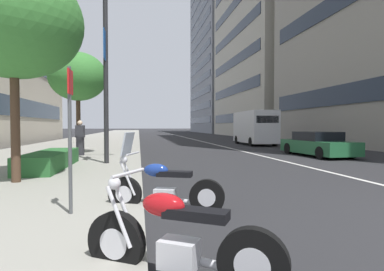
# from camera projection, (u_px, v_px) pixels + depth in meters

# --- Properties ---
(sidewalk_right_plaza) EXTENTS (160.00, 8.54, 0.15)m
(sidewalk_right_plaza) POSITION_uv_depth(u_px,v_px,m) (98.00, 141.00, 31.73)
(sidewalk_right_plaza) COLOR gray
(sidewalk_right_plaza) RESTS_ON ground
(lane_centre_stripe) EXTENTS (110.00, 0.16, 0.01)m
(lane_centre_stripe) POSITION_uv_depth(u_px,v_px,m) (191.00, 139.00, 38.49)
(lane_centre_stripe) COLOR silver
(lane_centre_stripe) RESTS_ON ground
(motorcycle_by_sign_pole) EXTENTS (1.18, 1.90, 1.11)m
(motorcycle_by_sign_pole) POSITION_uv_depth(u_px,v_px,m) (177.00, 242.00, 3.05)
(motorcycle_by_sign_pole) COLOR black
(motorcycle_by_sign_pole) RESTS_ON ground
(motorcycle_mid_row) EXTENTS (0.92, 2.10, 1.48)m
(motorcycle_mid_row) POSITION_uv_depth(u_px,v_px,m) (163.00, 189.00, 5.60)
(motorcycle_mid_row) COLOR black
(motorcycle_mid_row) RESTS_ON ground
(car_lead_in_lane) EXTENTS (4.59, 2.06, 1.29)m
(car_lead_in_lane) POSITION_uv_depth(u_px,v_px,m) (317.00, 145.00, 16.21)
(car_lead_in_lane) COLOR #236038
(car_lead_in_lane) RESTS_ON ground
(delivery_van_ahead) EXTENTS (5.60, 2.28, 2.84)m
(delivery_van_ahead) POSITION_uv_depth(u_px,v_px,m) (255.00, 127.00, 25.91)
(delivery_van_ahead) COLOR silver
(delivery_van_ahead) RESTS_ON ground
(parking_sign_by_curb) EXTENTS (0.32, 0.06, 2.41)m
(parking_sign_by_curb) POSITION_uv_depth(u_px,v_px,m) (70.00, 125.00, 4.96)
(parking_sign_by_curb) COLOR #47494C
(parking_sign_by_curb) RESTS_ON sidewalk_right_plaza
(street_lamp_with_banners) EXTENTS (1.26, 2.01, 8.40)m
(street_lamp_with_banners) POSITION_uv_depth(u_px,v_px,m) (112.00, 35.00, 11.73)
(street_lamp_with_banners) COLOR #232326
(street_lamp_with_banners) RESTS_ON sidewalk_right_plaza
(clipped_hedge_bed) EXTENTS (4.10, 1.10, 0.56)m
(clipped_hedge_bed) POSITION_uv_depth(u_px,v_px,m) (50.00, 160.00, 10.45)
(clipped_hedge_bed) COLOR #28602D
(clipped_hedge_bed) RESTS_ON sidewalk_right_plaza
(street_tree_mid_sidewalk) EXTENTS (3.40, 3.40, 5.54)m
(street_tree_mid_sidewalk) POSITION_uv_depth(u_px,v_px,m) (13.00, 21.00, 7.71)
(street_tree_mid_sidewalk) COLOR #473323
(street_tree_mid_sidewalk) RESTS_ON sidewalk_right_plaza
(street_tree_by_lamp_post) EXTENTS (2.93, 2.93, 5.25)m
(street_tree_by_lamp_post) POSITION_uv_depth(u_px,v_px,m) (78.00, 77.00, 15.76)
(street_tree_by_lamp_post) COLOR #473323
(street_tree_by_lamp_post) RESTS_ON sidewalk_right_plaza
(pedestrian_on_plaza) EXTENTS (0.33, 0.44, 1.72)m
(pedestrian_on_plaza) POSITION_uv_depth(u_px,v_px,m) (80.00, 138.00, 15.02)
(pedestrian_on_plaza) COLOR #2D2D33
(pedestrian_on_plaza) RESTS_ON sidewalk_right_plaza
(office_tower_far_left_down_avenue) EXTENTS (24.56, 20.30, 36.07)m
(office_tower_far_left_down_avenue) POSITION_uv_depth(u_px,v_px,m) (293.00, 26.00, 49.91)
(office_tower_far_left_down_avenue) COLOR #B7B2A3
(office_tower_far_left_down_avenue) RESTS_ON ground
(office_tower_mid_left) EXTENTS (26.30, 21.77, 38.07)m
(office_tower_mid_left) POSITION_uv_depth(u_px,v_px,m) (241.00, 57.00, 76.92)
(office_tower_mid_left) COLOR gray
(office_tower_mid_left) RESTS_ON ground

